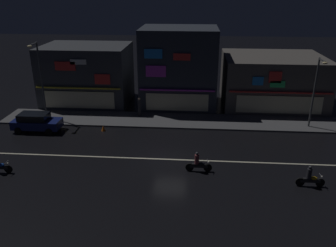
{
  "coord_description": "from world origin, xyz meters",
  "views": [
    {
      "loc": [
        1.65,
        -23.31,
        12.4
      ],
      "look_at": [
        -0.44,
        3.79,
        1.44
      ],
      "focal_mm": 36.68,
      "sensor_mm": 36.0,
      "label": 1
    }
  ],
  "objects_px": {
    "streetlamp_west": "(40,75)",
    "streetlamp_mid": "(316,87)",
    "pedestrian_on_sidewalk": "(139,107)",
    "traffic_cone": "(103,128)",
    "motorcycle_lead": "(198,163)",
    "parked_car_near_kerb": "(36,122)",
    "motorcycle_following": "(310,178)"
  },
  "relations": [
    {
      "from": "streetlamp_west",
      "to": "streetlamp_mid",
      "type": "bearing_deg",
      "value": -0.83
    },
    {
      "from": "parked_car_near_kerb",
      "to": "traffic_cone",
      "type": "bearing_deg",
      "value": 4.07
    },
    {
      "from": "streetlamp_west",
      "to": "pedestrian_on_sidewalk",
      "type": "bearing_deg",
      "value": 8.99
    },
    {
      "from": "motorcycle_following",
      "to": "streetlamp_mid",
      "type": "bearing_deg",
      "value": -100.91
    },
    {
      "from": "streetlamp_west",
      "to": "motorcycle_following",
      "type": "xyz_separation_m",
      "value": [
        22.39,
        -10.55,
        -3.88
      ]
    },
    {
      "from": "pedestrian_on_sidewalk",
      "to": "motorcycle_lead",
      "type": "relative_size",
      "value": 1.0
    },
    {
      "from": "streetlamp_mid",
      "to": "pedestrian_on_sidewalk",
      "type": "xyz_separation_m",
      "value": [
        -16.24,
        1.82,
        -2.97
      ]
    },
    {
      "from": "motorcycle_lead",
      "to": "motorcycle_following",
      "type": "bearing_deg",
      "value": 173.13
    },
    {
      "from": "streetlamp_mid",
      "to": "motorcycle_lead",
      "type": "distance_m",
      "value": 13.99
    },
    {
      "from": "motorcycle_lead",
      "to": "traffic_cone",
      "type": "height_order",
      "value": "motorcycle_lead"
    },
    {
      "from": "streetlamp_mid",
      "to": "pedestrian_on_sidewalk",
      "type": "height_order",
      "value": "streetlamp_mid"
    },
    {
      "from": "streetlamp_west",
      "to": "motorcycle_lead",
      "type": "xyz_separation_m",
      "value": [
        15.04,
        -9.12,
        -3.88
      ]
    },
    {
      "from": "streetlamp_west",
      "to": "pedestrian_on_sidewalk",
      "type": "xyz_separation_m",
      "value": [
        9.19,
        1.45,
        -3.48
      ]
    },
    {
      "from": "parked_car_near_kerb",
      "to": "motorcycle_following",
      "type": "distance_m",
      "value": 23.36
    },
    {
      "from": "parked_car_near_kerb",
      "to": "traffic_cone",
      "type": "distance_m",
      "value": 6.11
    },
    {
      "from": "motorcycle_lead",
      "to": "motorcycle_following",
      "type": "relative_size",
      "value": 1.0
    },
    {
      "from": "motorcycle_lead",
      "to": "streetlamp_mid",
      "type": "bearing_deg",
      "value": -135.74
    },
    {
      "from": "streetlamp_west",
      "to": "traffic_cone",
      "type": "bearing_deg",
      "value": -20.42
    },
    {
      "from": "streetlamp_mid",
      "to": "parked_car_near_kerb",
      "type": "relative_size",
      "value": 1.5
    },
    {
      "from": "streetlamp_west",
      "to": "streetlamp_mid",
      "type": "relative_size",
      "value": 1.15
    },
    {
      "from": "streetlamp_mid",
      "to": "pedestrian_on_sidewalk",
      "type": "distance_m",
      "value": 16.61
    },
    {
      "from": "motorcycle_following",
      "to": "traffic_cone",
      "type": "bearing_deg",
      "value": -21.35
    },
    {
      "from": "streetlamp_west",
      "to": "parked_car_near_kerb",
      "type": "bearing_deg",
      "value": -82.98
    },
    {
      "from": "streetlamp_west",
      "to": "motorcycle_lead",
      "type": "relative_size",
      "value": 3.92
    },
    {
      "from": "streetlamp_west",
      "to": "pedestrian_on_sidewalk",
      "type": "relative_size",
      "value": 3.93
    },
    {
      "from": "streetlamp_west",
      "to": "parked_car_near_kerb",
      "type": "relative_size",
      "value": 1.73
    },
    {
      "from": "streetlamp_mid",
      "to": "traffic_cone",
      "type": "relative_size",
      "value": 11.73
    },
    {
      "from": "parked_car_near_kerb",
      "to": "motorcycle_following",
      "type": "xyz_separation_m",
      "value": [
        22.05,
        -7.73,
        -0.24
      ]
    },
    {
      "from": "traffic_cone",
      "to": "pedestrian_on_sidewalk",
      "type": "bearing_deg",
      "value": 54.22
    },
    {
      "from": "parked_car_near_kerb",
      "to": "pedestrian_on_sidewalk",
      "type": "bearing_deg",
      "value": 25.81
    },
    {
      "from": "streetlamp_west",
      "to": "traffic_cone",
      "type": "height_order",
      "value": "streetlamp_west"
    },
    {
      "from": "streetlamp_mid",
      "to": "parked_car_near_kerb",
      "type": "bearing_deg",
      "value": -174.41
    }
  ]
}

